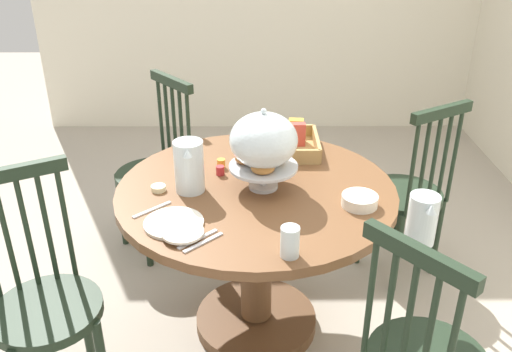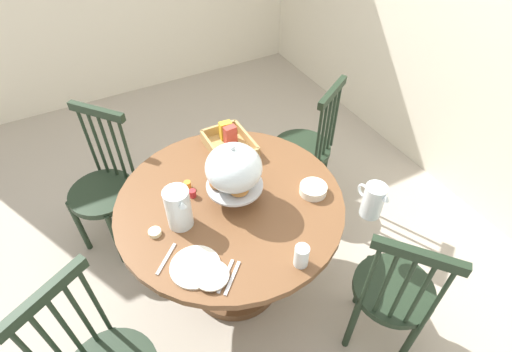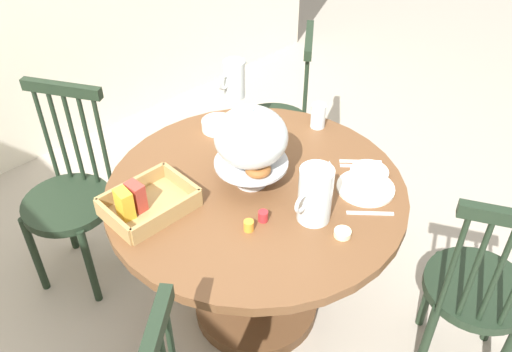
{
  "view_description": "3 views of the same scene",
  "coord_description": "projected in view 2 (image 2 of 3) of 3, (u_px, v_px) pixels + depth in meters",
  "views": [
    {
      "loc": [
        2.1,
        -0.03,
        1.8
      ],
      "look_at": [
        0.02,
        -0.02,
        0.74
      ],
      "focal_mm": 38.32,
      "sensor_mm": 36.0,
      "label": 1
    },
    {
      "loc": [
        1.37,
        -0.54,
        2.2
      ],
      "look_at": [
        0.12,
        0.13,
        0.84
      ],
      "focal_mm": 27.69,
      "sensor_mm": 36.0,
      "label": 2
    },
    {
      "loc": [
        -0.99,
        -1.16,
        2.06
      ],
      "look_at": [
        0.12,
        -0.02,
        0.79
      ],
      "focal_mm": 37.92,
      "sensor_mm": 36.0,
      "label": 3
    }
  ],
  "objects": [
    {
      "name": "soup_spoon",
      "position": [
        166.0,
        259.0,
        1.73
      ],
      "size": [
        0.13,
        0.13,
        0.01
      ],
      "primitive_type": "cube",
      "rotation": [
        0.0,
        0.0,
        5.47
      ],
      "color": "silver",
      "rests_on": "dining_table"
    },
    {
      "name": "windsor_chair_far_side",
      "position": [
        393.0,
        293.0,
        1.93
      ],
      "size": [
        0.47,
        0.47,
        0.97
      ],
      "color": "#1E2D1E",
      "rests_on": "ground_plane"
    },
    {
      "name": "cereal_basket",
      "position": [
        229.0,
        142.0,
        2.27
      ],
      "size": [
        0.32,
        0.24,
        0.12
      ],
      "color": "tan",
      "rests_on": "dining_table"
    },
    {
      "name": "cereal_bowl",
      "position": [
        313.0,
        189.0,
        2.01
      ],
      "size": [
        0.14,
        0.14,
        0.04
      ],
      "primitive_type": "cylinder",
      "color": "white",
      "rests_on": "dining_table"
    },
    {
      "name": "dinner_fork",
      "position": [
        232.0,
        278.0,
        1.66
      ],
      "size": [
        0.13,
        0.13,
        0.01
      ],
      "primitive_type": "cube",
      "rotation": [
        0.0,
        0.0,
        5.47
      ],
      "color": "silver",
      "rests_on": "dining_table"
    },
    {
      "name": "jam_jar_strawberry",
      "position": [
        193.0,
        193.0,
        1.99
      ],
      "size": [
        0.04,
        0.04,
        0.04
      ],
      "primitive_type": "cylinder",
      "color": "#B7282D",
      "rests_on": "dining_table"
    },
    {
      "name": "dining_table",
      "position": [
        232.0,
        228.0,
        2.14
      ],
      "size": [
        1.15,
        1.15,
        0.74
      ],
      "color": "brown",
      "rests_on": "ground_plane"
    },
    {
      "name": "china_plate_small",
      "position": [
        212.0,
        275.0,
        1.65
      ],
      "size": [
        0.15,
        0.15,
        0.01
      ],
      "primitive_type": "cylinder",
      "color": "white",
      "rests_on": "china_plate_large"
    },
    {
      "name": "pastry_stand_with_dome",
      "position": [
        234.0,
        170.0,
        1.86
      ],
      "size": [
        0.28,
        0.28,
        0.34
      ],
      "color": "silver",
      "rests_on": "dining_table"
    },
    {
      "name": "ground_plane",
      "position": [
        230.0,
        264.0,
        2.58
      ],
      "size": [
        10.0,
        10.0,
        0.0
      ],
      "primitive_type": "plane",
      "color": "#A89E8E"
    },
    {
      "name": "jam_jar_apricot",
      "position": [
        187.0,
        185.0,
        2.04
      ],
      "size": [
        0.04,
        0.04,
        0.04
      ],
      "primitive_type": "cylinder",
      "color": "orange",
      "rests_on": "dining_table"
    },
    {
      "name": "orange_juice_pitcher",
      "position": [
        179.0,
        209.0,
        1.81
      ],
      "size": [
        0.2,
        0.12,
        0.21
      ],
      "color": "silver",
      "rests_on": "dining_table"
    },
    {
      "name": "table_knife",
      "position": [
        226.0,
        276.0,
        1.67
      ],
      "size": [
        0.13,
        0.13,
        0.01
      ],
      "primitive_type": "cube",
      "rotation": [
        0.0,
        0.0,
        5.47
      ],
      "color": "silver",
      "rests_on": "dining_table"
    },
    {
      "name": "wall_back",
      "position": [
        501.0,
        12.0,
        2.31
      ],
      "size": [
        4.8,
        0.06,
        2.6
      ],
      "primitive_type": "cube",
      "color": "silver",
      "rests_on": "ground_plane"
    },
    {
      "name": "butter_dish",
      "position": [
        155.0,
        232.0,
        1.83
      ],
      "size": [
        0.06,
        0.06,
        0.02
      ],
      "primitive_type": "cylinder",
      "color": "beige",
      "rests_on": "dining_table"
    },
    {
      "name": "drinking_glass",
      "position": [
        301.0,
        256.0,
        1.68
      ],
      "size": [
        0.06,
        0.06,
        0.11
      ],
      "primitive_type": "cylinder",
      "color": "silver",
      "rests_on": "dining_table"
    },
    {
      "name": "windsor_chair_by_cabinet",
      "position": [
        105.0,
        190.0,
        2.44
      ],
      "size": [
        0.47,
        0.47,
        0.97
      ],
      "color": "#1E2D1E",
      "rests_on": "ground_plane"
    },
    {
      "name": "milk_pitcher",
      "position": [
        373.0,
        202.0,
        1.87
      ],
      "size": [
        0.18,
        0.1,
        0.18
      ],
      "color": "silver",
      "rests_on": "dining_table"
    },
    {
      "name": "windsor_chair_near_window",
      "position": [
        305.0,
        149.0,
        2.72
      ],
      "size": [
        0.46,
        0.46,
        0.97
      ],
      "color": "#1E2D1E",
      "rests_on": "ground_plane"
    },
    {
      "name": "china_plate_large",
      "position": [
        195.0,
        267.0,
        1.7
      ],
      "size": [
        0.22,
        0.22,
        0.01
      ],
      "primitive_type": "cylinder",
      "color": "white",
      "rests_on": "dining_table"
    }
  ]
}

